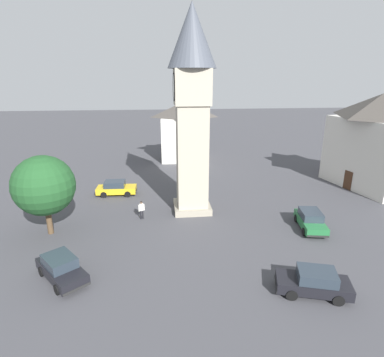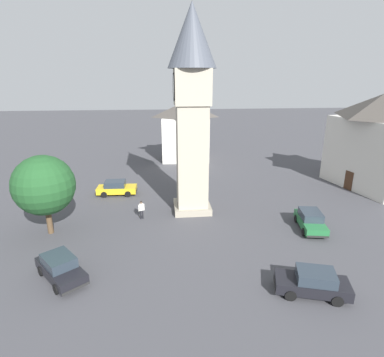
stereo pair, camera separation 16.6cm
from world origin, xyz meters
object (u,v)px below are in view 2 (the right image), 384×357
Objects in this scene: car_white_side at (310,220)px; tree at (44,185)px; building_shop_left at (185,131)px; clock_tower at (192,96)px; car_blue_kerb at (313,283)px; building_terrace_right at (376,141)px; car_silver_kerb at (60,268)px; pedestrian at (141,208)px; car_red_corner at (117,188)px.

car_white_side is 21.43m from tree.
car_white_side is 25.74m from building_shop_left.
clock_tower is 4.04× the size of car_blue_kerb.
building_shop_left is at bearing -160.89° from car_white_side.
tree is at bearing -29.48° from building_shop_left.
building_shop_left is 24.72m from building_terrace_right.
car_silver_kerb is 0.98× the size of car_white_side.
building_shop_left is 0.80× the size of building_terrace_right.
pedestrian is at bearing 151.14° from car_silver_kerb.
car_blue_kerb is 15.26m from pedestrian.
clock_tower is 2.80× the size of tree.
tree is 0.59× the size of building_terrace_right.
building_terrace_right is at bearing 129.18° from car_white_side.
car_blue_kerb is at bearing 42.36° from pedestrian.
car_silver_kerb is at bearing -75.24° from car_white_side.
pedestrian reaches higher than car_silver_kerb.
car_red_corner is (-14.67, 1.59, 0.00)m from car_silver_kerb.
pedestrian is 0.16× the size of building_terrace_right.
tree is at bearing -75.00° from pedestrian.
car_silver_kerb is at bearing -64.58° from building_terrace_right.
pedestrian is 0.26× the size of tree.
building_shop_left reaches higher than car_silver_kerb.
car_white_side is 0.50× the size of building_shop_left.
clock_tower reaches higher than car_silver_kerb.
car_red_corner is 9.90m from tree.
tree is (3.44, -11.82, -6.38)m from clock_tower.
building_shop_left reaches higher than pedestrian.
clock_tower is 2.06× the size of building_shop_left.
building_terrace_right reaches higher than pedestrian.
building_shop_left is at bearing 177.12° from clock_tower.
building_terrace_right is (-14.27, 30.02, 4.53)m from car_silver_kerb.
car_white_side is 2.58× the size of pedestrian.
car_silver_kerb is at bearing -43.22° from clock_tower.
building_terrace_right reaches higher than building_shop_left.
car_silver_kerb is (9.78, -9.19, -9.67)m from clock_tower.
building_shop_left is at bearing 164.85° from pedestrian.
pedestrian is at bearing -76.73° from building_terrace_right.
car_red_corner is at bearing 173.83° from car_silver_kerb.
car_blue_kerb is 15.14m from car_silver_kerb.
car_silver_kerb is 0.49× the size of building_shop_left.
car_blue_kerb is at bearing -41.32° from building_terrace_right.
car_blue_kerb is 1.04× the size of car_silver_kerb.
tree reaches higher than pedestrian.
car_blue_kerb is at bearing 78.52° from car_silver_kerb.
clock_tower is at bearing -2.88° from building_shop_left.
building_shop_left is (-31.96, -4.68, 3.68)m from car_blue_kerb.
building_terrace_right is at bearing 103.27° from pedestrian.
clock_tower is 4.29× the size of car_red_corner.
tree is (-1.46, -21.12, 3.29)m from car_white_side.
clock_tower reaches higher than car_red_corner.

